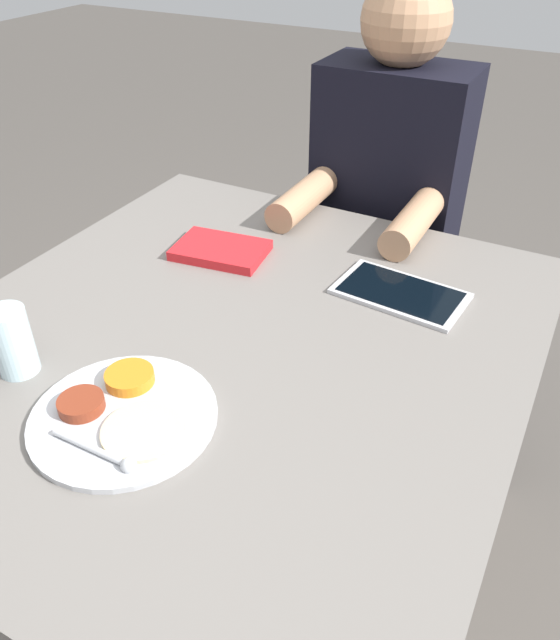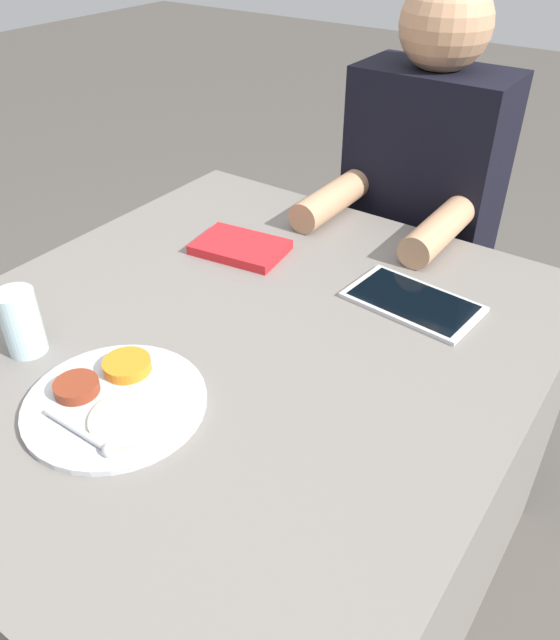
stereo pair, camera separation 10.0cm
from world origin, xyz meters
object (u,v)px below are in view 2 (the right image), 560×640
object	(u,v)px
thali_tray	(114,400)
tablet_device	(413,302)
person_diner	(413,247)
red_notebook	(240,248)
drinking_glass	(21,322)

from	to	relation	value
thali_tray	tablet_device	size ratio (longest dim) A/B	1.09
person_diner	tablet_device	bearing A→B (deg)	-67.09
red_notebook	drinking_glass	bearing A→B (deg)	-100.03
thali_tray	red_notebook	size ratio (longest dim) A/B	1.35
thali_tray	tablet_device	xyz separation A→B (m)	(0.25, 0.50, -0.00)
thali_tray	drinking_glass	bearing A→B (deg)	177.59
red_notebook	person_diner	bearing A→B (deg)	67.70
thali_tray	person_diner	xyz separation A→B (m)	(0.06, 0.94, -0.15)
red_notebook	drinking_glass	size ratio (longest dim) A/B	1.77
drinking_glass	thali_tray	bearing A→B (deg)	-2.41
tablet_device	red_notebook	bearing A→B (deg)	-175.99
person_diner	thali_tray	bearing A→B (deg)	-93.66
person_diner	drinking_glass	xyz separation A→B (m)	(-0.28, -0.94, 0.20)
tablet_device	person_diner	size ratio (longest dim) A/B	0.21
tablet_device	drinking_glass	xyz separation A→B (m)	(-0.46, -0.49, 0.05)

